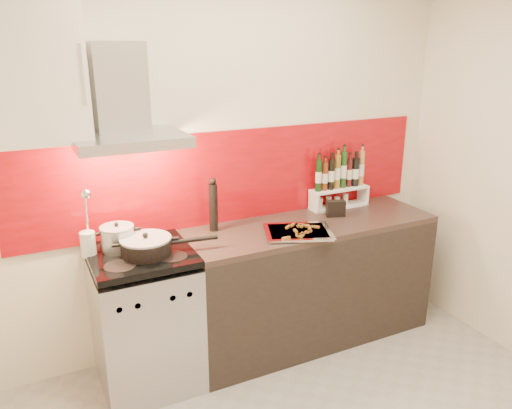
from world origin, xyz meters
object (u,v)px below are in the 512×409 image
range_stove (146,320)px  counter (309,280)px  baking_tray (298,232)px  pepper_mill (213,206)px  saute_pan (147,246)px  stock_pot (118,238)px

range_stove → counter: (1.20, 0.00, 0.01)m
baking_tray → pepper_mill: bearing=147.4°
saute_pan → counter: bearing=2.8°
counter → pepper_mill: size_ratio=4.94×
saute_pan → baking_tray: (0.98, -0.09, -0.05)m
pepper_mill → counter: bearing=-13.1°
stock_pot → saute_pan: size_ratio=0.35×
saute_pan → stock_pot: bearing=134.5°
counter → baking_tray: baking_tray is taller
counter → saute_pan: (-1.17, -0.06, 0.51)m
pepper_mill → saute_pan: bearing=-157.2°
range_stove → pepper_mill: bearing=16.6°
counter → baking_tray: bearing=-141.9°
range_stove → pepper_mill: size_ratio=2.50×
range_stove → baking_tray: 1.13m
baking_tray → saute_pan: bearing=174.7°
range_stove → stock_pot: bearing=140.1°
counter → baking_tray: size_ratio=3.42×
range_stove → pepper_mill: (0.54, 0.16, 0.64)m
baking_tray → stock_pot: bearing=168.1°
counter → saute_pan: 1.28m
range_stove → counter: size_ratio=0.51×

